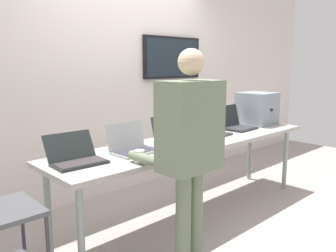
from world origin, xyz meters
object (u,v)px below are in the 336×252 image
(laptop_station_4, at_px, (236,124))
(equipment_box, at_px, (257,108))
(laptop_station_2, at_px, (174,136))
(coffee_mug, at_px, (139,156))
(workbench, at_px, (193,145))
(laptop_station_1, at_px, (132,145))
(laptop_station_0, at_px, (76,157))
(laptop_station_3, at_px, (210,130))
(person, at_px, (189,143))

(laptop_station_4, bearing_deg, equipment_box, 2.18)
(laptop_station_2, bearing_deg, coffee_mug, -155.10)
(equipment_box, bearing_deg, workbench, -176.28)
(laptop_station_1, height_order, coffee_mug, laptop_station_1)
(laptop_station_0, xyz_separation_m, laptop_station_2, (1.03, 0.01, 0.01))
(equipment_box, distance_m, laptop_station_3, 0.95)
(laptop_station_2, bearing_deg, person, -127.64)
(workbench, distance_m, coffee_mug, 0.91)
(laptop_station_3, distance_m, coffee_mug, 1.19)
(laptop_station_0, distance_m, laptop_station_3, 1.51)
(workbench, height_order, laptop_station_1, laptop_station_1)
(laptop_station_1, distance_m, laptop_station_2, 0.52)
(laptop_station_3, xyz_separation_m, coffee_mug, (-1.16, -0.29, -0.01))
(workbench, relative_size, laptop_station_2, 7.57)
(workbench, distance_m, laptop_station_0, 1.23)
(workbench, height_order, laptop_station_2, laptop_station_2)
(equipment_box, relative_size, laptop_station_0, 1.01)
(laptop_station_1, bearing_deg, coffee_mug, -117.91)
(laptop_station_2, distance_m, person, 0.87)
(laptop_station_1, relative_size, laptop_station_2, 0.99)
(laptop_station_2, bearing_deg, laptop_station_0, -179.72)
(workbench, relative_size, laptop_station_4, 7.95)
(person, bearing_deg, coffee_mug, 111.44)
(equipment_box, bearing_deg, laptop_station_2, -179.28)
(laptop_station_3, distance_m, person, 1.21)
(laptop_station_1, bearing_deg, laptop_station_4, 1.16)
(laptop_station_4, height_order, coffee_mug, laptop_station_4)
(workbench, height_order, laptop_station_3, laptop_station_3)
(laptop_station_0, relative_size, laptop_station_1, 1.02)
(laptop_station_4, xyz_separation_m, person, (-1.50, -0.68, 0.13))
(laptop_station_0, bearing_deg, laptop_station_4, 0.17)
(equipment_box, height_order, laptop_station_4, equipment_box)
(laptop_station_2, relative_size, laptop_station_4, 1.05)
(equipment_box, bearing_deg, person, -160.26)
(laptop_station_2, xyz_separation_m, laptop_station_4, (0.98, 0.00, 0.00))
(laptop_station_1, relative_size, laptop_station_4, 1.04)
(coffee_mug, bearing_deg, equipment_box, 8.94)
(laptop_station_0, bearing_deg, laptop_station_2, 0.28)
(equipment_box, xyz_separation_m, laptop_station_1, (-1.95, -0.05, -0.14))
(laptop_station_1, relative_size, laptop_station_3, 1.00)
(equipment_box, xyz_separation_m, laptop_station_0, (-2.45, -0.02, -0.14))
(laptop_station_3, bearing_deg, laptop_station_4, 3.02)
(laptop_station_1, height_order, laptop_station_3, laptop_station_3)
(laptop_station_1, bearing_deg, laptop_station_0, 177.23)
(laptop_station_1, height_order, person, person)
(laptop_station_2, bearing_deg, laptop_station_1, -176.77)
(coffee_mug, bearing_deg, person, -68.56)
(laptop_station_3, bearing_deg, person, -146.95)
(workbench, bearing_deg, laptop_station_4, 4.60)
(laptop_station_0, height_order, laptop_station_3, laptop_station_3)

